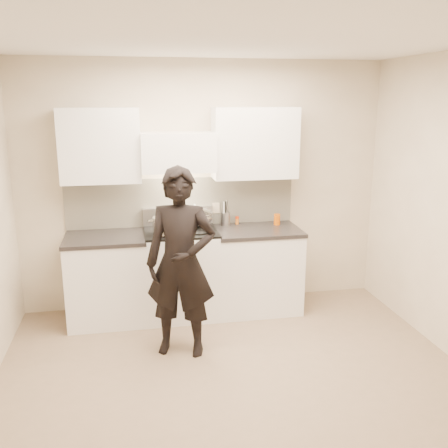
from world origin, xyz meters
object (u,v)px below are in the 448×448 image
Objects in this scene: stove at (182,272)px; wok at (196,217)px; person at (181,263)px; counter_right at (256,269)px; utensil_crock at (225,218)px.

stove is 0.62m from wok.
wok is at bearing 27.07° from stove.
wok is 0.98m from person.
counter_right is 0.66m from utensil_crock.
wok is at bearing 90.41° from person.
stove is 2.10× the size of wok.
person is at bearing -120.00° from utensil_crock.
wok is at bearing 172.12° from counter_right.
counter_right is 2.01× the size of wok.
counter_right is 0.89m from wok.
stove is 0.77m from utensil_crock.
counter_right is 1.30m from person.
wok is (0.18, 0.09, 0.58)m from stove.
counter_right is 0.53× the size of person.
counter_right is at bearing 58.60° from person.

